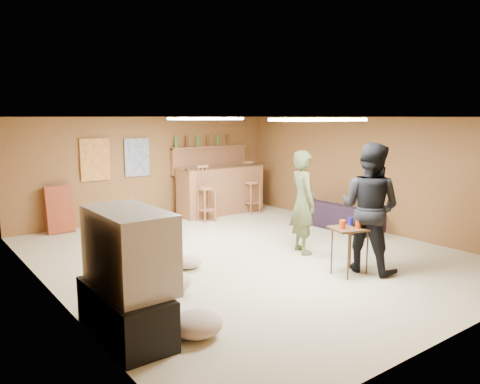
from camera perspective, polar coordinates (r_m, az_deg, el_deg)
ground at (r=7.63m, az=0.91°, el=-7.63°), size 7.00×7.00×0.00m
ceiling at (r=7.30m, az=0.95°, el=9.13°), size 6.00×7.00×0.02m
wall_back at (r=10.36m, az=-10.99°, el=2.89°), size 6.00×0.02×2.20m
wall_front at (r=5.13m, az=25.59°, el=-4.21°), size 6.00×0.02×2.20m
wall_left at (r=6.07m, az=-22.14°, el=-2.03°), size 0.02×7.00×2.20m
wall_right at (r=9.51m, az=15.42°, el=2.17°), size 0.02×7.00×2.20m
tv_stand at (r=5.02m, az=-13.83°, el=-14.05°), size 0.55×1.30×0.50m
dvd_box at (r=5.14m, az=-11.46°, el=-14.61°), size 0.35×0.50×0.08m
tv_body at (r=4.83m, az=-13.36°, el=-6.79°), size 0.60×1.10×0.80m
tv_screen at (r=4.96m, az=-10.05°, el=-6.27°), size 0.02×0.95×0.65m
bar_counter at (r=10.70m, az=-2.36°, el=0.29°), size 2.00×0.60×1.10m
bar_lip at (r=10.43m, az=-1.60°, el=3.10°), size 2.10×0.12×0.05m
bar_shelf at (r=10.97m, az=-3.73°, el=5.49°), size 2.00×0.18×0.05m
bar_backing at (r=11.01m, az=-3.77°, el=3.93°), size 2.00×0.14×0.60m
poster_left at (r=9.84m, az=-17.24°, el=3.79°), size 0.60×0.03×0.85m
poster_right at (r=10.17m, az=-12.46°, el=4.15°), size 0.55×0.03×0.80m
folding_chair_stack at (r=9.58m, az=-21.17°, el=-2.01°), size 0.50×0.26×0.91m
ceiling_panel_front at (r=6.18m, az=9.57°, el=8.71°), size 1.20×0.60×0.04m
ceiling_panel_back at (r=8.29m, az=-4.19°, el=8.91°), size 1.20×0.60×0.04m
person_olive at (r=7.63m, az=7.70°, el=-1.22°), size 0.58×0.71×1.68m
person_black at (r=6.90m, az=15.49°, el=-1.87°), size 0.90×1.05×1.85m
sofa at (r=9.62m, az=11.91°, el=-2.68°), size 0.75×1.81×0.52m
tray_table at (r=6.81m, az=13.20°, el=-7.00°), size 0.62×0.55×0.68m
cup_red_near at (r=6.62m, az=12.39°, el=-3.89°), size 0.11×0.11×0.12m
cup_red_far at (r=6.69m, az=14.22°, el=-3.86°), size 0.09×0.09×0.11m
cup_blue at (r=6.86m, az=13.33°, el=-3.50°), size 0.09×0.09×0.11m
bar_stool_left at (r=9.90m, az=-4.09°, el=-0.37°), size 0.44×0.44×1.13m
bar_stool_right at (r=10.73m, az=1.45°, el=0.24°), size 0.43×0.43×1.07m
cushion_near_tv at (r=6.11m, az=-8.83°, el=-10.75°), size 0.70×0.70×0.27m
cushion_mid at (r=7.00m, az=-6.39°, el=-8.47°), size 0.51×0.51×0.18m
cushion_far at (r=4.97m, az=-5.33°, el=-15.72°), size 0.55×0.55×0.24m
bottle_row at (r=10.84m, az=-4.57°, el=6.25°), size 1.48×0.08×0.26m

